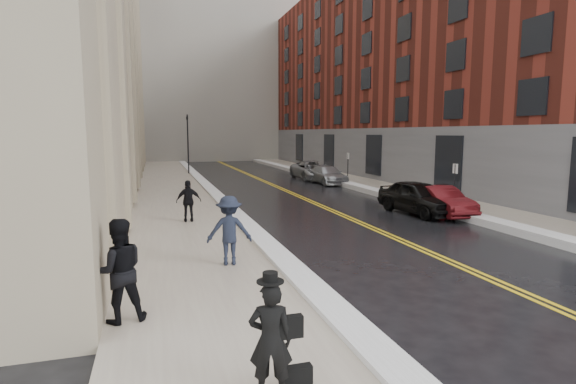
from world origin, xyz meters
TOP-DOWN VIEW (x-y plane):
  - ground at (0.00, 0.00)m, footprint 160.00×160.00m
  - sidewalk_left at (-4.50, 16.00)m, footprint 4.00×64.00m
  - sidewalk_right at (9.00, 16.00)m, footprint 3.00×64.00m
  - lane_stripe_a at (2.38, 16.00)m, footprint 0.12×64.00m
  - lane_stripe_b at (2.62, 16.00)m, footprint 0.12×64.00m
  - snow_ridge_left at (-2.20, 16.00)m, footprint 0.70×60.80m
  - snow_ridge_right at (7.15, 16.00)m, footprint 0.85×60.80m
  - building_right at (17.50, 23.00)m, footprint 14.00×50.00m
  - tower_far_right at (14.00, 66.00)m, footprint 22.00×18.00m
  - traffic_signal at (-2.60, 30.00)m, footprint 0.18×0.15m
  - parking_sign_near at (7.90, 8.00)m, footprint 0.06×0.35m
  - parking_sign_far at (7.90, 20.00)m, footprint 0.06×0.35m
  - car_black at (5.93, 7.88)m, footprint 2.23×4.61m
  - car_maroon at (6.65, 7.31)m, footprint 1.59×4.04m
  - car_silver_near at (6.53, 20.43)m, footprint 1.84×4.40m
  - car_silver_far at (6.48, 23.58)m, footprint 2.42×5.22m
  - pedestrian_main at (-4.12, -4.24)m, footprint 0.66×0.52m
  - pedestrian_a at (-6.20, -1.08)m, footprint 1.07×0.90m
  - pedestrian_b at (-3.65, 2.00)m, footprint 1.29×0.86m
  - pedestrian_c at (-4.23, 8.26)m, footprint 0.98×0.43m

SIDE VIEW (x-z plane):
  - ground at x=0.00m, z-range 0.00..0.00m
  - lane_stripe_a at x=2.38m, z-range 0.00..0.01m
  - lane_stripe_b at x=2.62m, z-range 0.00..0.01m
  - sidewalk_left at x=-4.50m, z-range 0.00..0.15m
  - sidewalk_right at x=9.00m, z-range 0.00..0.15m
  - snow_ridge_left at x=-2.20m, z-range 0.00..0.26m
  - snow_ridge_right at x=7.15m, z-range 0.00..0.30m
  - car_silver_near at x=6.53m, z-range 0.00..1.27m
  - car_maroon at x=6.65m, z-range 0.00..1.31m
  - car_silver_far at x=6.48m, z-range 0.00..1.45m
  - car_black at x=5.93m, z-range 0.00..1.52m
  - pedestrian_main at x=-4.12m, z-range 0.15..1.74m
  - pedestrian_c at x=-4.23m, z-range 0.15..1.80m
  - pedestrian_b at x=-3.65m, z-range 0.15..2.00m
  - pedestrian_a at x=-6.20m, z-range 0.15..2.10m
  - parking_sign_near at x=7.90m, z-range 0.24..2.47m
  - parking_sign_far at x=7.90m, z-range 0.24..2.47m
  - traffic_signal at x=-2.60m, z-range 0.48..5.68m
  - building_right at x=17.50m, z-range 0.00..18.00m
  - tower_far_right at x=14.00m, z-range 0.00..44.00m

